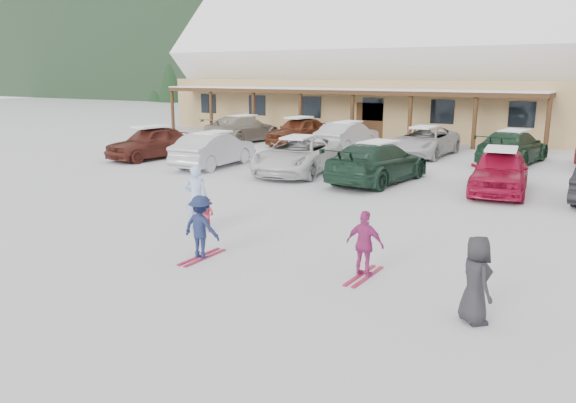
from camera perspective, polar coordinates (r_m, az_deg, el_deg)
The scene contains 21 objects.
ground at distance 13.13m, azimuth -3.40°, elevation -4.94°, with size 160.00×160.00×0.00m, color silver.
day_lodge at distance 41.48m, azimuth 8.57°, elevation 12.66°, with size 29.12×12.50×10.38m.
conifer_0 at distance 52.17m, azimuth -8.48°, elevation 14.60°, with size 4.40×4.40×10.20m.
conifer_2 at distance 64.17m, azimuth -4.30°, elevation 15.38°, with size 5.28×5.28×12.24m.
adult_skier at distance 14.94m, azimuth -9.32°, elevation 0.46°, with size 0.61×0.40×1.68m, color #A4C2F2.
toddler_red at distance 14.75m, azimuth -8.25°, elevation -1.28°, with size 0.42×0.33×0.87m, color #BB2D48.
child_navy at distance 12.51m, azimuth -8.81°, elevation -2.58°, with size 0.92×0.53×1.42m, color #182146.
skis_child_navy at distance 12.71m, azimuth -8.70°, elevation -5.61°, with size 0.20×1.40×0.03m, color #A01638.
child_magenta at distance 11.33m, azimuth 7.82°, elevation -4.33°, with size 0.80×0.33×1.37m, color #A52C6F.
skis_child_magenta at distance 11.54m, azimuth 7.72°, elevation -7.51°, with size 0.20×1.40×0.03m, color #A01638.
bystander_dark at distance 9.70m, azimuth 18.54°, elevation -7.56°, with size 0.72×0.47×1.48m, color #242326.
parked_car_0 at distance 27.80m, azimuth -13.70°, elevation 5.83°, with size 1.83×4.54×1.55m, color #56221A.
parked_car_1 at distance 24.87m, azimuth -7.53°, elevation 5.26°, with size 1.60×4.58×1.51m, color silver.
parked_car_2 at distance 23.03m, azimuth 0.99°, elevation 4.73°, with size 2.47×5.37×1.49m, color silver.
parked_car_3 at distance 21.32m, azimuth 9.09°, elevation 3.96°, with size 2.14×5.25×1.52m, color #1B3828.
parked_car_4 at distance 20.53m, azimuth 20.70°, elevation 2.94°, with size 1.80×4.47×1.52m, color #AB1134.
parked_car_7 at distance 33.73m, azimuth -4.60°, elevation 7.36°, with size 2.20×5.41×1.57m, color gray.
parked_car_8 at distance 32.29m, azimuth 1.11°, elevation 7.16°, with size 1.86×4.62×1.57m, color maroon.
parked_car_9 at distance 30.34m, azimuth 6.07°, elevation 6.64°, with size 1.58×4.54×1.49m, color #ADAEB2.
parked_car_10 at distance 28.70m, azimuth 13.61°, elevation 5.95°, with size 2.39×5.19×1.44m, color #BDBDBD.
parked_car_11 at distance 27.48m, azimuth 21.85°, elevation 5.15°, with size 2.10×5.15×1.50m, color #1A3C26.
Camera 1 is at (7.13, -10.26, 4.02)m, focal length 35.00 mm.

